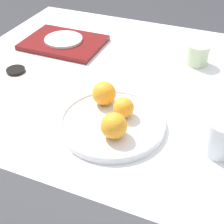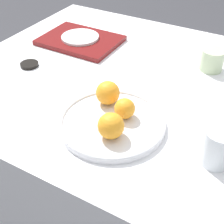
{
  "view_description": "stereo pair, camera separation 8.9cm",
  "coord_description": "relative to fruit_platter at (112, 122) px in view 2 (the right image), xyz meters",
  "views": [
    {
      "loc": [
        0.36,
        -0.91,
        1.32
      ],
      "look_at": [
        0.09,
        -0.26,
        0.77
      ],
      "focal_mm": 50.0,
      "sensor_mm": 36.0,
      "label": 1
    },
    {
      "loc": [
        0.44,
        -0.87,
        1.32
      ],
      "look_at": [
        0.09,
        -0.26,
        0.77
      ],
      "focal_mm": 50.0,
      "sensor_mm": 36.0,
      "label": 2
    }
  ],
  "objects": [
    {
      "name": "serving_tray",
      "position": [
        -0.39,
        0.41,
        -0.0
      ],
      "size": [
        0.33,
        0.24,
        0.02
      ],
      "color": "maroon",
      "rests_on": "table"
    },
    {
      "name": "soy_dish",
      "position": [
        -0.45,
        0.15,
        -0.01
      ],
      "size": [
        0.07,
        0.07,
        0.01
      ],
      "color": "black",
      "rests_on": "table"
    },
    {
      "name": "table",
      "position": [
        -0.09,
        0.26,
        -0.37
      ],
      "size": [
        1.2,
        1.05,
        0.72
      ],
      "color": "white",
      "rests_on": "ground_plane"
    },
    {
      "name": "side_plate",
      "position": [
        -0.39,
        0.41,
        0.01
      ],
      "size": [
        0.16,
        0.16,
        0.01
      ],
      "color": "white",
      "rests_on": "serving_tray"
    },
    {
      "name": "orange_2",
      "position": [
        0.03,
        -0.06,
        0.04
      ],
      "size": [
        0.07,
        0.07,
        0.07
      ],
      "color": "orange",
      "rests_on": "fruit_platter"
    },
    {
      "name": "cup_1",
      "position": [
        0.16,
        0.46,
        0.03
      ],
      "size": [
        0.08,
        0.08,
        0.08
      ],
      "color": "#B7CC9E",
      "rests_on": "table"
    },
    {
      "name": "ground_plane",
      "position": [
        -0.09,
        0.26,
        -0.73
      ],
      "size": [
        12.0,
        12.0,
        0.0
      ],
      "primitive_type": "plane",
      "color": "#38383D"
    },
    {
      "name": "water_glass",
      "position": [
        0.3,
        0.01,
        0.04
      ],
      "size": [
        0.08,
        0.08,
        0.1
      ],
      "color": "silver",
      "rests_on": "table"
    },
    {
      "name": "orange_1",
      "position": [
        -0.06,
        0.07,
        0.04
      ],
      "size": [
        0.07,
        0.07,
        0.07
      ],
      "color": "orange",
      "rests_on": "fruit_platter"
    },
    {
      "name": "fruit_platter",
      "position": [
        0.0,
        0.0,
        0.0
      ],
      "size": [
        0.31,
        0.31,
        0.02
      ],
      "color": "silver",
      "rests_on": "table"
    },
    {
      "name": "orange_0",
      "position": [
        0.02,
        0.04,
        0.03
      ],
      "size": [
        0.06,
        0.06,
        0.06
      ],
      "color": "orange",
      "rests_on": "fruit_platter"
    }
  ]
}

